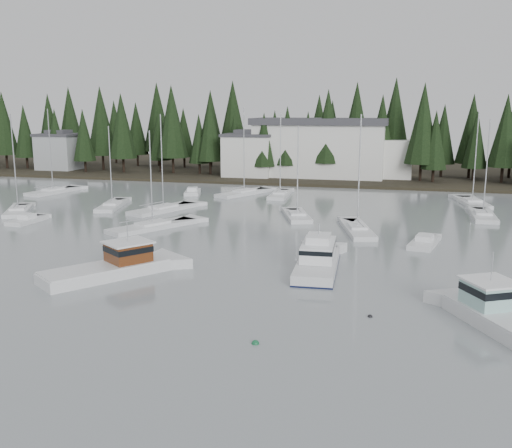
{
  "coord_description": "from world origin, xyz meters",
  "views": [
    {
      "loc": [
        10.49,
        -25.76,
        13.2
      ],
      "look_at": [
        -2.68,
        25.17,
        2.5
      ],
      "focal_mm": 40.0,
      "sensor_mm": 36.0,
      "label": 1
    }
  ],
  "objects_px": {
    "sailboat_9": "(18,212)",
    "runabout_0": "(27,221)",
    "house_west": "(249,154)",
    "sailboat_1": "(112,207)",
    "runabout_1": "(424,244)",
    "house_far_west": "(60,151)",
    "lobster_boat_brown": "(111,269)",
    "harbor_inn": "(330,148)",
    "runabout_3": "(192,193)",
    "sailboat_6": "(357,231)",
    "sailboat_11": "(297,217)",
    "sailboat_5": "(153,228)",
    "sailboat_7": "(53,192)",
    "lobster_boat_teal": "(502,319)",
    "sailboat_12": "(164,210)",
    "sailboat_10": "(472,204)",
    "sailboat_4": "(280,196)",
    "cabin_cruiser_center": "(318,262)",
    "sailboat_13": "(244,194)",
    "sailboat_3": "(483,217)"
  },
  "relations": [
    {
      "from": "sailboat_4",
      "to": "runabout_1",
      "type": "relative_size",
      "value": 2.06
    },
    {
      "from": "lobster_boat_teal",
      "to": "sailboat_6",
      "type": "xyz_separation_m",
      "value": [
        -10.87,
        26.03,
        -0.53
      ]
    },
    {
      "from": "sailboat_3",
      "to": "runabout_3",
      "type": "height_order",
      "value": "sailboat_3"
    },
    {
      "from": "house_far_west",
      "to": "sailboat_6",
      "type": "xyz_separation_m",
      "value": [
        65.96,
        -45.09,
        -4.33
      ]
    },
    {
      "from": "sailboat_5",
      "to": "sailboat_7",
      "type": "height_order",
      "value": "sailboat_7"
    },
    {
      "from": "harbor_inn",
      "to": "sailboat_1",
      "type": "distance_m",
      "value": 46.48
    },
    {
      "from": "sailboat_1",
      "to": "runabout_3",
      "type": "xyz_separation_m",
      "value": [
        6.16,
        14.31,
        0.07
      ]
    },
    {
      "from": "runabout_0",
      "to": "runabout_1",
      "type": "bearing_deg",
      "value": -88.03
    },
    {
      "from": "house_far_west",
      "to": "cabin_cruiser_center",
      "type": "height_order",
      "value": "house_far_west"
    },
    {
      "from": "sailboat_12",
      "to": "runabout_0",
      "type": "bearing_deg",
      "value": 153.55
    },
    {
      "from": "sailboat_1",
      "to": "sailboat_3",
      "type": "height_order",
      "value": "sailboat_3"
    },
    {
      "from": "sailboat_4",
      "to": "sailboat_6",
      "type": "height_order",
      "value": "sailboat_6"
    },
    {
      "from": "sailboat_1",
      "to": "runabout_0",
      "type": "height_order",
      "value": "sailboat_1"
    },
    {
      "from": "sailboat_7",
      "to": "sailboat_9",
      "type": "distance_m",
      "value": 17.69
    },
    {
      "from": "house_far_west",
      "to": "sailboat_9",
      "type": "height_order",
      "value": "sailboat_9"
    },
    {
      "from": "house_far_west",
      "to": "sailboat_6",
      "type": "bearing_deg",
      "value": -34.36
    },
    {
      "from": "sailboat_9",
      "to": "sailboat_11",
      "type": "relative_size",
      "value": 1.12
    },
    {
      "from": "runabout_0",
      "to": "house_far_west",
      "type": "bearing_deg",
      "value": 31.32
    },
    {
      "from": "sailboat_7",
      "to": "sailboat_13",
      "type": "bearing_deg",
      "value": -68.13
    },
    {
      "from": "sailboat_6",
      "to": "sailboat_11",
      "type": "relative_size",
      "value": 1.13
    },
    {
      "from": "harbor_inn",
      "to": "runabout_3",
      "type": "xyz_separation_m",
      "value": [
        -18.45,
        -24.7,
        -5.64
      ]
    },
    {
      "from": "sailboat_12",
      "to": "sailboat_10",
      "type": "bearing_deg",
      "value": -46.63
    },
    {
      "from": "sailboat_3",
      "to": "sailboat_4",
      "type": "distance_m",
      "value": 29.81
    },
    {
      "from": "house_west",
      "to": "sailboat_9",
      "type": "relative_size",
      "value": 0.73
    },
    {
      "from": "house_far_west",
      "to": "lobster_boat_brown",
      "type": "distance_m",
      "value": 82.6
    },
    {
      "from": "sailboat_1",
      "to": "sailboat_4",
      "type": "xyz_separation_m",
      "value": [
        20.02,
        15.39,
        0.01
      ]
    },
    {
      "from": "sailboat_9",
      "to": "runabout_0",
      "type": "bearing_deg",
      "value": -163.98
    },
    {
      "from": "lobster_boat_teal",
      "to": "sailboat_4",
      "type": "relative_size",
      "value": 0.73
    },
    {
      "from": "lobster_boat_brown",
      "to": "sailboat_11",
      "type": "bearing_deg",
      "value": 15.98
    },
    {
      "from": "sailboat_4",
      "to": "cabin_cruiser_center",
      "type": "bearing_deg",
      "value": -166.45
    },
    {
      "from": "house_far_west",
      "to": "sailboat_5",
      "type": "height_order",
      "value": "sailboat_5"
    },
    {
      "from": "sailboat_10",
      "to": "runabout_3",
      "type": "distance_m",
      "value": 41.55
    },
    {
      "from": "house_far_west",
      "to": "runabout_3",
      "type": "xyz_separation_m",
      "value": [
        38.59,
        -23.36,
        -4.27
      ]
    },
    {
      "from": "sailboat_12",
      "to": "sailboat_13",
      "type": "bearing_deg",
      "value": 0.87
    },
    {
      "from": "runabout_0",
      "to": "sailboat_4",
      "type": "bearing_deg",
      "value": -39.71
    },
    {
      "from": "sailboat_1",
      "to": "sailboat_6",
      "type": "distance_m",
      "value": 34.34
    },
    {
      "from": "sailboat_11",
      "to": "sailboat_5",
      "type": "bearing_deg",
      "value": 105.97
    },
    {
      "from": "house_far_west",
      "to": "sailboat_10",
      "type": "bearing_deg",
      "value": -15.79
    },
    {
      "from": "sailboat_13",
      "to": "runabout_3",
      "type": "distance_m",
      "value": 8.18
    },
    {
      "from": "harbor_inn",
      "to": "house_far_west",
      "type": "bearing_deg",
      "value": -178.65
    },
    {
      "from": "house_far_west",
      "to": "sailboat_6",
      "type": "distance_m",
      "value": 80.02
    },
    {
      "from": "sailboat_10",
      "to": "sailboat_12",
      "type": "bearing_deg",
      "value": 101.97
    },
    {
      "from": "runabout_0",
      "to": "cabin_cruiser_center",
      "type": "bearing_deg",
      "value": -105.23
    },
    {
      "from": "sailboat_9",
      "to": "sailboat_12",
      "type": "height_order",
      "value": "sailboat_9"
    },
    {
      "from": "sailboat_1",
      "to": "lobster_boat_brown",
      "type": "bearing_deg",
      "value": -165.58
    },
    {
      "from": "lobster_boat_teal",
      "to": "sailboat_13",
      "type": "height_order",
      "value": "sailboat_13"
    },
    {
      "from": "house_far_west",
      "to": "harbor_inn",
      "type": "height_order",
      "value": "harbor_inn"
    },
    {
      "from": "sailboat_1",
      "to": "runabout_1",
      "type": "distance_m",
      "value": 42.25
    },
    {
      "from": "sailboat_12",
      "to": "sailboat_4",
      "type": "bearing_deg",
      "value": -15.09
    },
    {
      "from": "sailboat_5",
      "to": "sailboat_7",
      "type": "relative_size",
      "value": 0.83
    }
  ]
}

